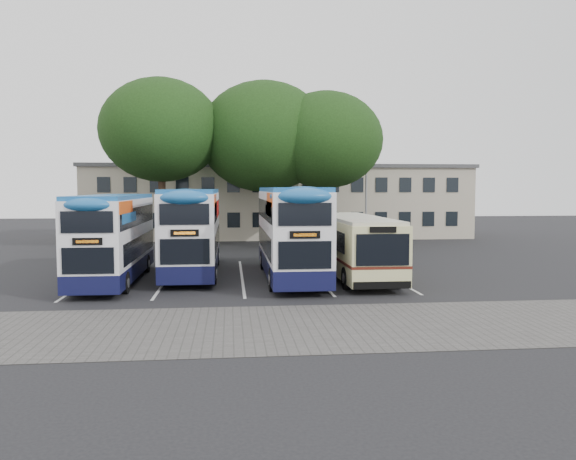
# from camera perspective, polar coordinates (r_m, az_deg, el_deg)

# --- Properties ---
(ground) EXTENTS (120.00, 120.00, 0.00)m
(ground) POSITION_cam_1_polar(r_m,az_deg,el_deg) (22.57, 5.18, -6.55)
(ground) COLOR black
(ground) RESTS_ON ground
(paving_strip) EXTENTS (40.00, 6.00, 0.01)m
(paving_strip) POSITION_cam_1_polar(r_m,az_deg,el_deg) (17.43, 1.85, -9.76)
(paving_strip) COLOR #595654
(paving_strip) RESTS_ON ground
(bay_lines) EXTENTS (14.12, 11.00, 0.01)m
(bay_lines) POSITION_cam_1_polar(r_m,az_deg,el_deg) (27.09, -4.72, -4.71)
(bay_lines) COLOR silver
(bay_lines) RESTS_ON ground
(depot_building) EXTENTS (32.40, 8.40, 6.20)m
(depot_building) POSITION_cam_1_polar(r_m,az_deg,el_deg) (48.95, -0.89, 3.01)
(depot_building) COLOR #BCB097
(depot_building) RESTS_ON ground
(lamp_post) EXTENTS (0.25, 1.05, 9.06)m
(lamp_post) POSITION_cam_1_polar(r_m,az_deg,el_deg) (42.99, 7.97, 5.37)
(lamp_post) COLOR gray
(lamp_post) RESTS_ON ground
(tree_left) EXTENTS (8.30, 8.30, 11.71)m
(tree_left) POSITION_cam_1_polar(r_m,az_deg,el_deg) (39.76, -12.78, 9.85)
(tree_left) COLOR black
(tree_left) RESTS_ON ground
(tree_mid) EXTENTS (9.24, 9.24, 11.81)m
(tree_mid) POSITION_cam_1_polar(r_m,az_deg,el_deg) (40.48, -2.41, 9.43)
(tree_mid) COLOR black
(tree_mid) RESTS_ON ground
(tree_right) EXTENTS (7.97, 7.97, 10.98)m
(tree_right) POSITION_cam_1_polar(r_m,az_deg,el_deg) (39.87, 3.86, 9.08)
(tree_right) COLOR black
(tree_right) RESTS_ON ground
(bus_dd_left) EXTENTS (2.28, 9.43, 3.93)m
(bus_dd_left) POSITION_cam_1_polar(r_m,az_deg,el_deg) (26.50, -17.26, -0.39)
(bus_dd_left) COLOR #0F1138
(bus_dd_left) RESTS_ON ground
(bus_dd_mid) EXTENTS (2.43, 10.02, 4.18)m
(bus_dd_mid) POSITION_cam_1_polar(r_m,az_deg,el_deg) (28.10, -9.64, 0.27)
(bus_dd_mid) COLOR #0F1138
(bus_dd_mid) RESTS_ON ground
(bus_dd_right) EXTENTS (2.48, 10.23, 4.26)m
(bus_dd_right) POSITION_cam_1_polar(r_m,az_deg,el_deg) (26.31, 0.24, 0.17)
(bus_dd_right) COLOR #0F1138
(bus_dd_right) RESTS_ON ground
(bus_single) EXTENTS (2.46, 9.68, 2.89)m
(bus_single) POSITION_cam_1_polar(r_m,az_deg,el_deg) (26.94, 6.80, -1.28)
(bus_single) COLOR beige
(bus_single) RESTS_ON ground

